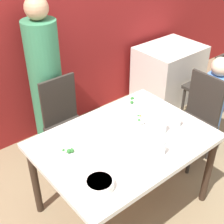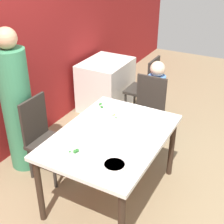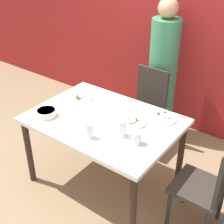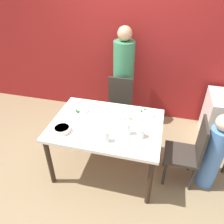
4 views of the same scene
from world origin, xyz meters
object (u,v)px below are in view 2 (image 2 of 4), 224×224
person_adult (18,107)px  bowl_curry (114,167)px  plate_rice_adult (71,151)px  glass_water_tall (136,117)px  person_child (155,102)px  chair_child_spot (147,112)px  chair_adult_spot (44,136)px

person_adult → bowl_curry: person_adult is taller
plate_rice_adult → glass_water_tall: size_ratio=1.68×
person_child → plate_rice_adult: bearing=176.0°
glass_water_tall → plate_rice_adult: bearing=157.5°
chair_child_spot → person_adult: person_adult is taller
chair_adult_spot → person_child: 1.53m
person_adult → bowl_curry: 1.49m
plate_rice_adult → chair_child_spot: bearing=-4.8°
person_adult → chair_adult_spot: bearing=-90.0°
chair_child_spot → person_adult: (-1.04, 1.10, 0.27)m
chair_child_spot → person_child: size_ratio=0.87×
chair_child_spot → person_adult: size_ratio=0.56×
person_child → person_adult: bearing=140.2°
chair_adult_spot → person_child: person_child is taller
person_adult → person_child: 1.74m
person_child → chair_child_spot: bearing=180.0°
bowl_curry → glass_water_tall: bearing=11.6°
chair_adult_spot → person_child: bearing=-30.3°
person_child → bowl_curry: (-1.74, -0.32, 0.28)m
plate_rice_adult → person_adult: bearing=68.4°
chair_adult_spot → person_adult: 0.43m
chair_child_spot → plate_rice_adult: chair_child_spot is taller
person_adult → person_child: size_ratio=1.54×
chair_child_spot → bowl_curry: chair_child_spot is taller
person_child → bowl_curry: size_ratio=5.62×
chair_child_spot → glass_water_tall: (-0.73, -0.17, 0.34)m
chair_adult_spot → glass_water_tall: (0.32, -0.94, 0.34)m
person_child → bowl_curry: person_child is taller
chair_child_spot → glass_water_tall: size_ratio=6.39×
person_adult → plate_rice_adult: size_ratio=6.73×
plate_rice_adult → glass_water_tall: 0.77m
bowl_curry → chair_adult_spot: bearing=69.0°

